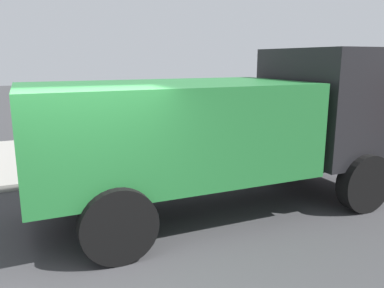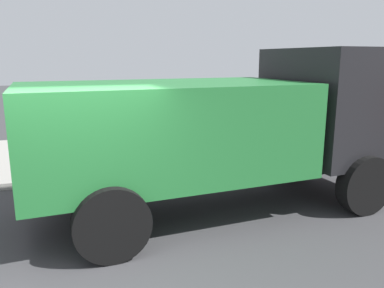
% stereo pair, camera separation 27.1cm
% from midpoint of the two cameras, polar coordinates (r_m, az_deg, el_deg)
% --- Properties ---
extents(ground_plane, '(80.00, 80.00, 0.00)m').
position_cam_midpoint_polar(ground_plane, '(5.59, -13.87, -17.95)').
color(ground_plane, '#38383A').
extents(sidewalk_curb, '(36.00, 5.00, 0.15)m').
position_cam_midpoint_polar(sidewalk_curb, '(11.65, -17.98, -1.59)').
color(sidewalk_curb, '#99968E').
rests_on(sidewalk_curb, ground).
extents(fire_hydrant, '(0.23, 0.53, 0.75)m').
position_cam_midpoint_polar(fire_hydrant, '(9.93, -16.20, -1.04)').
color(fire_hydrant, red).
rests_on(fire_hydrant, sidewalk_curb).
extents(loose_tire, '(1.11, 0.63, 1.08)m').
position_cam_midpoint_polar(loose_tire, '(9.38, -13.89, -0.84)').
color(loose_tire, black).
rests_on(loose_tire, sidewalk_curb).
extents(dump_truck_green, '(7.04, 2.88, 3.00)m').
position_cam_midpoint_polar(dump_truck_green, '(7.22, 6.94, 2.96)').
color(dump_truck_green, '#237033').
rests_on(dump_truck_green, ground).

